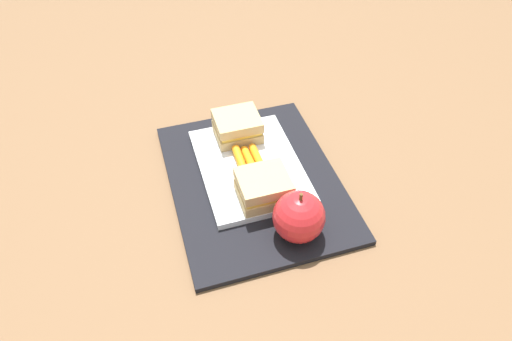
# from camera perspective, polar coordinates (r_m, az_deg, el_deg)

# --- Properties ---
(ground_plane) EXTENTS (2.40, 2.40, 0.00)m
(ground_plane) POSITION_cam_1_polar(r_m,az_deg,el_deg) (0.79, -0.27, -1.51)
(ground_plane) COLOR brown
(lunchbag_mat) EXTENTS (0.36, 0.28, 0.01)m
(lunchbag_mat) POSITION_cam_1_polar(r_m,az_deg,el_deg) (0.79, -0.27, -1.26)
(lunchbag_mat) COLOR black
(lunchbag_mat) RESTS_ON ground_plane
(food_tray) EXTENTS (0.23, 0.17, 0.01)m
(food_tray) POSITION_cam_1_polar(r_m,az_deg,el_deg) (0.79, -0.79, 0.54)
(food_tray) COLOR white
(food_tray) RESTS_ON lunchbag_mat
(sandwich_half_left) EXTENTS (0.07, 0.08, 0.04)m
(sandwich_half_left) POSITION_cam_1_polar(r_m,az_deg,el_deg) (0.83, -2.35, 5.54)
(sandwich_half_left) COLOR tan
(sandwich_half_left) RESTS_ON food_tray
(sandwich_half_right) EXTENTS (0.07, 0.08, 0.04)m
(sandwich_half_right) POSITION_cam_1_polar(r_m,az_deg,el_deg) (0.72, 0.94, -2.08)
(sandwich_half_right) COLOR tan
(sandwich_half_right) RESTS_ON food_tray
(carrot_sticks_bundle) EXTENTS (0.08, 0.04, 0.02)m
(carrot_sticks_bundle) POSITION_cam_1_polar(r_m,az_deg,el_deg) (0.78, -0.79, 1.14)
(carrot_sticks_bundle) COLOR orange
(carrot_sticks_bundle) RESTS_ON food_tray
(apple) EXTENTS (0.08, 0.08, 0.09)m
(apple) POSITION_cam_1_polar(r_m,az_deg,el_deg) (0.68, 5.37, -5.78)
(apple) COLOR red
(apple) RESTS_ON lunchbag_mat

